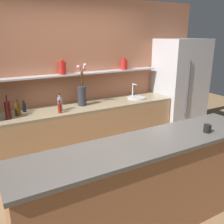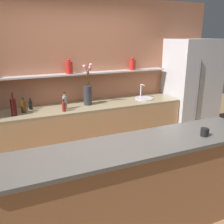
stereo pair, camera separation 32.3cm
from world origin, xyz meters
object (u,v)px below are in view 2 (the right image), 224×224
(bottle_spirit_3, at_px, (65,102))
(coffee_mug, at_px, (204,132))
(sink_fixture, at_px, (144,98))
(bottle_wine_5, at_px, (14,107))
(bottle_sauce_0, at_px, (64,106))
(bottle_sauce_1, at_px, (31,105))
(refrigerator, at_px, (191,91))
(flower_vase, at_px, (88,92))
(bottle_spirit_4, at_px, (24,106))

(bottle_spirit_3, distance_m, coffee_mug, 2.12)
(sink_fixture, relative_size, bottle_wine_5, 0.98)
(bottle_sauce_0, relative_size, bottle_sauce_1, 1.04)
(bottle_sauce_1, xyz_separation_m, bottle_wine_5, (-0.25, -0.22, 0.05))
(refrigerator, distance_m, bottle_sauce_1, 2.94)
(flower_vase, height_order, sink_fixture, flower_vase)
(bottle_wine_5, bearing_deg, refrigerator, 0.93)
(bottle_sauce_0, xyz_separation_m, bottle_spirit_4, (-0.56, 0.18, 0.02))
(sink_fixture, relative_size, bottle_spirit_3, 1.26)
(bottle_spirit_4, bearing_deg, bottle_spirit_3, -7.80)
(refrigerator, bearing_deg, sink_fixture, 177.26)
(bottle_sauce_0, bearing_deg, bottle_sauce_1, 145.98)
(bottle_spirit_4, bearing_deg, refrigerator, -1.00)
(flower_vase, height_order, coffee_mug, flower_vase)
(bottle_sauce_1, height_order, bottle_wine_5, bottle_wine_5)
(bottle_sauce_1, relative_size, bottle_wine_5, 0.53)
(bottle_spirit_3, relative_size, coffee_mug, 2.68)
(refrigerator, distance_m, bottle_spirit_3, 2.45)
(sink_fixture, height_order, coffee_mug, sink_fixture)
(bottle_spirit_4, bearing_deg, coffee_mug, -50.23)
(bottle_sauce_0, bearing_deg, refrigerator, 2.94)
(sink_fixture, distance_m, bottle_wine_5, 2.19)
(refrigerator, xyz_separation_m, flower_vase, (-2.04, 0.08, 0.16))
(sink_fixture, bearing_deg, flower_vase, 178.07)
(bottle_wine_5, bearing_deg, bottle_spirit_4, 36.98)
(bottle_sauce_0, xyz_separation_m, bottle_sauce_1, (-0.44, 0.30, -0.00))
(sink_fixture, xyz_separation_m, bottle_wine_5, (-2.18, -0.10, 0.11))
(sink_fixture, relative_size, bottle_sauce_1, 1.84)
(bottle_sauce_0, bearing_deg, bottle_wine_5, 173.74)
(bottle_wine_5, bearing_deg, bottle_spirit_3, 1.83)
(bottle_sauce_1, bearing_deg, coffee_mug, -53.85)
(sink_fixture, bearing_deg, bottle_sauce_0, -173.24)
(refrigerator, distance_m, flower_vase, 2.05)
(bottle_sauce_1, bearing_deg, bottle_spirit_3, -22.46)
(flower_vase, relative_size, bottle_spirit_3, 2.56)
(flower_vase, bearing_deg, coffee_mug, -72.81)
(sink_fixture, relative_size, coffee_mug, 3.37)
(refrigerator, height_order, flower_vase, refrigerator)
(bottle_spirit_3, height_order, bottle_spirit_4, bottle_spirit_3)
(refrigerator, xyz_separation_m, bottle_wine_5, (-3.19, -0.05, 0.07))
(flower_vase, relative_size, bottle_spirit_4, 2.94)
(bottle_wine_5, bearing_deg, bottle_sauce_0, -6.26)
(sink_fixture, distance_m, bottle_sauce_1, 1.94)
(refrigerator, xyz_separation_m, bottle_spirit_3, (-2.45, -0.03, 0.06))
(bottle_sauce_0, xyz_separation_m, bottle_wine_5, (-0.69, 0.08, 0.05))
(flower_vase, xyz_separation_m, bottle_sauce_1, (-0.89, 0.09, -0.13))
(flower_vase, xyz_separation_m, sink_fixture, (1.04, -0.03, -0.19))
(refrigerator, distance_m, bottle_wine_5, 3.19)
(refrigerator, xyz_separation_m, bottle_sauce_1, (-2.94, 0.17, 0.02))
(sink_fixture, distance_m, bottle_spirit_3, 1.45)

